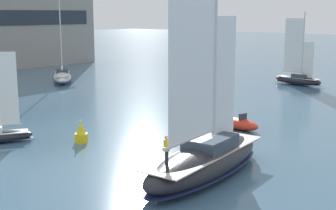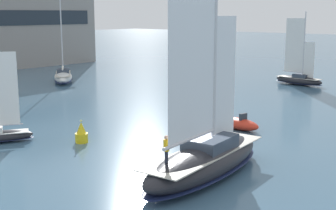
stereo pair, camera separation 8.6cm
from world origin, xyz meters
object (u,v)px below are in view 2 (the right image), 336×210
at_px(sailboat_moored_far_slip, 299,79).
at_px(channel_buoy, 81,134).
at_px(motor_tender, 239,123).
at_px(sailboat_main, 205,157).
at_px(sailboat_moored_outer_mooring, 63,76).

relative_size(sailboat_moored_far_slip, channel_buoy, 5.59).
xyz_separation_m(sailboat_moored_far_slip, motor_tender, (-27.72, -7.28, -0.34)).
relative_size(sailboat_main, sailboat_moored_outer_mooring, 1.33).
xyz_separation_m(sailboat_main, sailboat_moored_outer_mooring, (19.71, 39.85, -0.43)).
bearing_deg(motor_tender, sailboat_moored_far_slip, 14.72).
xyz_separation_m(sailboat_main, motor_tender, (11.79, 4.80, -0.76)).
relative_size(sailboat_main, sailboat_moored_far_slip, 1.62).
height_order(sailboat_moored_outer_mooring, motor_tender, sailboat_moored_outer_mooring).
distance_m(sailboat_moored_far_slip, sailboat_moored_outer_mooring, 34.11).
distance_m(sailboat_moored_outer_mooring, motor_tender, 35.93).
height_order(sailboat_main, sailboat_moored_outer_mooring, sailboat_main).
relative_size(sailboat_moored_far_slip, motor_tender, 2.35).
xyz_separation_m(sailboat_main, channel_buoy, (0.11, 11.99, -0.55)).
distance_m(sailboat_main, sailboat_moored_outer_mooring, 44.46).
bearing_deg(channel_buoy, sailboat_main, -90.52).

